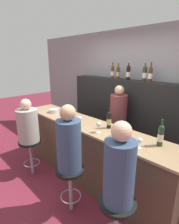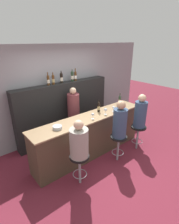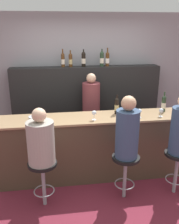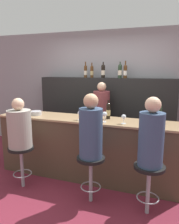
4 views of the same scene
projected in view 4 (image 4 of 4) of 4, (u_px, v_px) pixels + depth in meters
ground_plane at (80, 184)px, 3.49m from camera, size 16.00×16.00×0.00m
wall_back at (108, 93)px, 4.73m from camera, size 6.40×0.05×2.60m
bar_counter at (86, 148)px, 3.63m from camera, size 3.02×0.57×1.02m
back_bar_cabinet at (105, 117)px, 4.62m from camera, size 2.83×0.28×1.62m
wine_bottle_counter_0 at (108, 111)px, 3.48m from camera, size 0.07×0.07×0.31m
wine_bottle_counter_1 at (159, 114)px, 3.22m from camera, size 0.07×0.07×0.33m
wine_bottle_backbar_0 at (86, 71)px, 4.57m from camera, size 0.07×0.07×0.33m
wine_bottle_backbar_1 at (92, 72)px, 4.53m from camera, size 0.07×0.07×0.31m
wine_bottle_backbar_2 at (103, 71)px, 4.44m from camera, size 0.08×0.08×0.32m
wine_bottle_backbar_3 at (120, 71)px, 4.33m from camera, size 0.08×0.08×0.32m
wine_bottle_backbar_4 at (125, 71)px, 4.29m from camera, size 0.07×0.07×0.34m
wine_glass_0 at (80, 113)px, 3.41m from camera, size 0.07×0.07×0.14m
wine_glass_1 at (105, 115)px, 3.27m from camera, size 0.08×0.08×0.16m
wine_glass_2 at (124, 117)px, 3.18m from camera, size 0.07×0.07×0.14m
wine_glass_3 at (148, 119)px, 3.06m from camera, size 0.07×0.07×0.13m
metal_bowl at (36, 113)px, 3.80m from camera, size 0.19×0.19×0.07m
bar_stool_left at (21, 156)px, 3.33m from camera, size 0.38×0.38×0.65m
guest_seated_left at (19, 127)px, 3.24m from camera, size 0.35×0.35×0.74m
bar_stool_middle at (91, 167)px, 2.95m from camera, size 0.38×0.38×0.65m
guest_seated_middle at (91, 130)px, 2.85m from camera, size 0.31×0.31×0.85m
bar_stool_right at (149, 176)px, 2.69m from camera, size 0.38×0.38×0.65m
guest_seated_right at (151, 136)px, 2.59m from camera, size 0.30×0.30×0.85m
bartender at (101, 125)px, 4.27m from camera, size 0.32×0.32×1.56m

